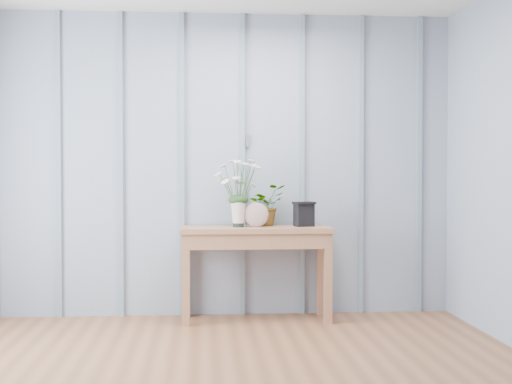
{
  "coord_description": "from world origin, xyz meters",
  "views": [
    {
      "loc": [
        -0.09,
        -3.67,
        1.18
      ],
      "look_at": [
        0.34,
        1.94,
        1.03
      ],
      "focal_mm": 50.0,
      "sensor_mm": 36.0,
      "label": 1
    }
  ],
  "objects": [
    {
      "name": "felt_disc_vessel",
      "position": [
        0.35,
        1.97,
        0.85
      ],
      "size": [
        0.2,
        0.07,
        0.2
      ],
      "primitive_type": "ellipsoid",
      "rotation": [
        0.0,
        0.0,
        -0.08
      ],
      "color": "brown",
      "rests_on": "sideboard"
    },
    {
      "name": "daisy_vase",
      "position": [
        0.2,
        1.99,
        1.1
      ],
      "size": [
        0.4,
        0.3,
        0.56
      ],
      "color": "black",
      "rests_on": "sideboard"
    },
    {
      "name": "room_shell",
      "position": [
        0.0,
        0.92,
        1.99
      ],
      "size": [
        4.0,
        4.5,
        2.5
      ],
      "color": "#8F9BAE",
      "rests_on": "ground"
    },
    {
      "name": "carved_box",
      "position": [
        0.73,
        2.01,
        0.85
      ],
      "size": [
        0.19,
        0.17,
        0.2
      ],
      "color": "black",
      "rests_on": "sideboard"
    },
    {
      "name": "spider_plant",
      "position": [
        0.43,
        2.13,
        0.92
      ],
      "size": [
        0.39,
        0.38,
        0.34
      ],
      "primitive_type": "imported",
      "rotation": [
        0.0,
        0.0,
        0.51
      ],
      "color": "#193A18",
      "rests_on": "sideboard"
    },
    {
      "name": "sideboard",
      "position": [
        0.34,
        1.99,
        0.64
      ],
      "size": [
        1.2,
        0.45,
        0.75
      ],
      "color": "#956444",
      "rests_on": "ground"
    }
  ]
}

